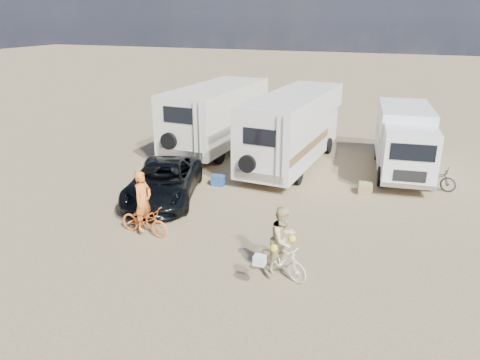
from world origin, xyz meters
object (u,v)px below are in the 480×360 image
at_px(dark_suv, 164,181).
at_px(rider_woman, 283,246).
at_px(box_truck, 404,142).
at_px(rider_man, 143,206).
at_px(bike_parked, 433,177).
at_px(bike_man, 145,221).
at_px(rv_main, 293,130).
at_px(crate, 365,189).
at_px(rv_left, 216,118).
at_px(bike_woman, 282,260).
at_px(cooler, 218,180).

bearing_deg(dark_suv, rider_woman, -50.13).
relative_size(box_truck, rider_woman, 3.40).
xyz_separation_m(rider_man, bike_parked, (8.09, 7.14, -0.45)).
relative_size(box_truck, bike_man, 3.53).
relative_size(rv_main, crate, 15.59).
bearing_deg(rv_left, rider_man, -76.82).
bearing_deg(bike_woman, box_truck, 9.35).
bearing_deg(cooler, crate, 7.57).
bearing_deg(rv_left, bike_woman, -55.56).
bearing_deg(rv_main, rider_woman, -72.95).
bearing_deg(bike_man, rv_left, 15.89).
bearing_deg(bike_woman, rider_woman, 0.00).
bearing_deg(cooler, bike_parked, 14.06).
bearing_deg(rider_man, rv_left, 15.89).
bearing_deg(box_truck, crate, -118.14).
height_order(rv_main, bike_parked, rv_main).
bearing_deg(cooler, rider_man, -99.57).
relative_size(bike_parked, crate, 3.46).
height_order(box_truck, dark_suv, box_truck).
height_order(rv_left, cooler, rv_left).
relative_size(bike_man, crate, 3.33).
xyz_separation_m(box_truck, crate, (-1.11, -2.85, -1.13)).
xyz_separation_m(rv_left, bike_woman, (6.19, -10.02, -1.07)).
relative_size(rider_man, bike_parked, 1.06).
distance_m(bike_man, cooler, 4.59).
bearing_deg(box_truck, bike_woman, -111.29).
relative_size(rv_left, rider_woman, 4.06).
bearing_deg(bike_man, rider_man, 0.00).
bearing_deg(cooler, bike_man, -99.57).
distance_m(dark_suv, crate, 7.35).
xyz_separation_m(dark_suv, crate, (6.66, 3.06, -0.47)).
bearing_deg(bike_woman, rv_main, 37.11).
distance_m(rv_main, box_truck, 4.56).
bearing_deg(crate, bike_parked, 31.88).
bearing_deg(bike_parked, rider_man, 148.87).
xyz_separation_m(rv_main, bike_man, (-2.38, -8.15, -1.11)).
height_order(rv_main, rider_man, rv_main).
bearing_deg(rv_left, bike_man, -76.82).
height_order(dark_suv, bike_parked, dark_suv).
bearing_deg(bike_woman, bike_man, 103.74).
height_order(rv_left, bike_parked, rv_left).
bearing_deg(rider_woman, bike_man, 103.74).
height_order(rider_woman, crate, rider_woman).
bearing_deg(rider_man, bike_man, 0.00).
height_order(dark_suv, bike_man, dark_suv).
bearing_deg(cooler, bike_woman, -57.22).
height_order(rider_man, cooler, rider_man).
bearing_deg(cooler, dark_suv, -128.22).
xyz_separation_m(bike_woman, cooler, (-4.08, 5.37, -0.25)).
distance_m(bike_man, crate, 8.14).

